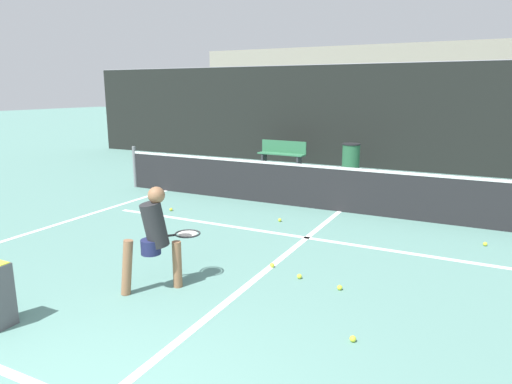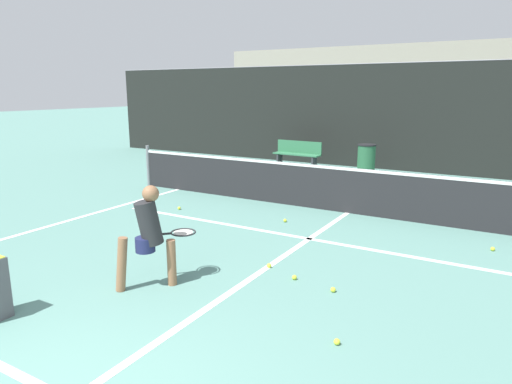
# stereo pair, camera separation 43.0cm
# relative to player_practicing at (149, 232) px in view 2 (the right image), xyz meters

# --- Properties ---
(court_service_line) EXTENTS (8.25, 0.10, 0.01)m
(court_service_line) POSITION_rel_player_practicing_xyz_m (0.98, 2.81, -0.73)
(court_service_line) COLOR white
(court_service_line) RESTS_ON ground
(court_center_mark) EXTENTS (0.10, 6.79, 0.01)m
(court_center_mark) POSITION_rel_player_practicing_xyz_m (0.98, 1.38, -0.73)
(court_center_mark) COLOR white
(court_center_mark) RESTS_ON ground
(court_sideline_left) EXTENTS (0.10, 7.79, 0.01)m
(court_sideline_left) POSITION_rel_player_practicing_xyz_m (-3.53, 1.38, -0.73)
(court_sideline_left) COLOR white
(court_sideline_left) RESTS_ON ground
(net) EXTENTS (11.09, 0.09, 1.07)m
(net) POSITION_rel_player_practicing_xyz_m (0.98, 4.77, -0.22)
(net) COLOR slate
(net) RESTS_ON ground
(fence_back) EXTENTS (24.00, 0.06, 3.31)m
(fence_back) POSITION_rel_player_practicing_xyz_m (0.98, 10.50, 0.91)
(fence_back) COLOR black
(fence_back) RESTS_ON ground
(player_practicing) EXTENTS (0.75, 1.09, 1.35)m
(player_practicing) POSITION_rel_player_practicing_xyz_m (0.00, 0.00, 0.00)
(player_practicing) COLOR #8C6042
(player_practicing) RESTS_ON ground
(tennis_ball_scattered_2) EXTENTS (0.07, 0.07, 0.07)m
(tennis_ball_scattered_2) POSITION_rel_player_practicing_xyz_m (0.16, 3.51, -0.70)
(tennis_ball_scattered_2) COLOR #D1E033
(tennis_ball_scattered_2) RESTS_ON ground
(tennis_ball_scattered_3) EXTENTS (0.07, 0.07, 0.07)m
(tennis_ball_scattered_3) POSITION_rel_player_practicing_xyz_m (1.50, 1.13, -0.70)
(tennis_ball_scattered_3) COLOR #D1E033
(tennis_ball_scattered_3) RESTS_ON ground
(tennis_ball_scattered_5) EXTENTS (0.07, 0.07, 0.07)m
(tennis_ball_scattered_5) POSITION_rel_player_practicing_xyz_m (3.73, 3.73, -0.70)
(tennis_ball_scattered_5) COLOR #D1E033
(tennis_ball_scattered_5) RESTS_ON ground
(tennis_ball_scattered_6) EXTENTS (0.07, 0.07, 0.07)m
(tennis_ball_scattered_6) POSITION_rel_player_practicing_xyz_m (-2.21, 3.21, -0.70)
(tennis_ball_scattered_6) COLOR #D1E033
(tennis_ball_scattered_6) RESTS_ON ground
(tennis_ball_scattered_7) EXTENTS (0.07, 0.07, 0.07)m
(tennis_ball_scattered_7) POSITION_rel_player_practicing_xyz_m (1.00, 1.33, -0.70)
(tennis_ball_scattered_7) COLOR #D1E033
(tennis_ball_scattered_7) RESTS_ON ground
(tennis_ball_scattered_8) EXTENTS (0.07, 0.07, 0.07)m
(tennis_ball_scattered_8) POSITION_rel_player_practicing_xyz_m (2.56, -0.10, -0.70)
(tennis_ball_scattered_8) COLOR #D1E033
(tennis_ball_scattered_8) RESTS_ON ground
(tennis_ball_scattered_9) EXTENTS (0.07, 0.07, 0.07)m
(tennis_ball_scattered_9) POSITION_rel_player_practicing_xyz_m (2.09, 1.03, -0.70)
(tennis_ball_scattered_9) COLOR #D1E033
(tennis_ball_scattered_9) RESTS_ON ground
(courtside_bench) EXTENTS (1.62, 0.46, 0.86)m
(courtside_bench) POSITION_rel_player_practicing_xyz_m (-2.36, 9.40, -0.27)
(courtside_bench) COLOR #33724C
(courtside_bench) RESTS_ON ground
(trash_bin) EXTENTS (0.55, 0.55, 0.91)m
(trash_bin) POSITION_rel_player_practicing_xyz_m (-0.04, 9.31, -0.28)
(trash_bin) COLOR #28603D
(trash_bin) RESTS_ON ground
(building_far) EXTENTS (36.00, 2.40, 5.52)m
(building_far) POSITION_rel_player_practicing_xyz_m (0.98, 29.44, 2.02)
(building_far) COLOR gray
(building_far) RESTS_ON ground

